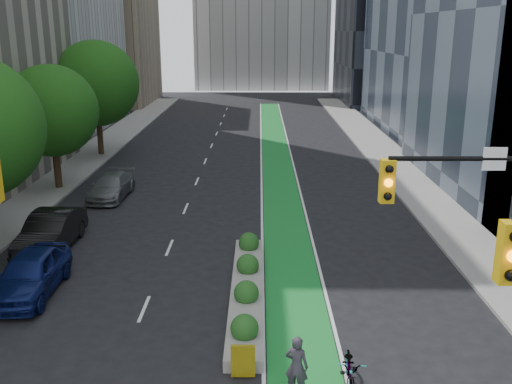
{
  "coord_description": "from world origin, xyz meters",
  "views": [
    {
      "loc": [
        1.66,
        -12.6,
        9.72
      ],
      "look_at": [
        1.52,
        10.92,
        3.0
      ],
      "focal_mm": 40.0,
      "sensor_mm": 36.0,
      "label": 1
    }
  ],
  "objects_px": {
    "parked_car_left_near": "(31,273)",
    "parked_car_left_mid": "(51,231)",
    "bicycle": "(350,371)",
    "median_planter": "(247,287)",
    "cyclist": "(297,366)",
    "parked_car_left_far": "(111,186)"
  },
  "relations": [
    {
      "from": "median_planter",
      "to": "bicycle",
      "type": "distance_m",
      "value": 6.47
    },
    {
      "from": "median_planter",
      "to": "bicycle",
      "type": "height_order",
      "value": "bicycle"
    },
    {
      "from": "bicycle",
      "to": "parked_car_left_far",
      "type": "xyz_separation_m",
      "value": [
        -11.39,
        18.83,
        0.13
      ]
    },
    {
      "from": "median_planter",
      "to": "parked_car_left_mid",
      "type": "xyz_separation_m",
      "value": [
        -9.06,
        4.79,
        0.48
      ]
    },
    {
      "from": "median_planter",
      "to": "parked_car_left_mid",
      "type": "height_order",
      "value": "parked_car_left_mid"
    },
    {
      "from": "parked_car_left_mid",
      "to": "parked_car_left_far",
      "type": "distance_m",
      "value": 8.35
    },
    {
      "from": "median_planter",
      "to": "cyclist",
      "type": "bearing_deg",
      "value": -76.14
    },
    {
      "from": "bicycle",
      "to": "parked_car_left_mid",
      "type": "xyz_separation_m",
      "value": [
        -12.06,
        10.51,
        0.29
      ]
    },
    {
      "from": "median_planter",
      "to": "parked_car_left_near",
      "type": "distance_m",
      "value": 8.22
    },
    {
      "from": "median_planter",
      "to": "parked_car_left_mid",
      "type": "bearing_deg",
      "value": 152.13
    },
    {
      "from": "median_planter",
      "to": "cyclist",
      "type": "relative_size",
      "value": 5.71
    },
    {
      "from": "parked_car_left_near",
      "to": "parked_car_left_mid",
      "type": "xyz_separation_m",
      "value": [
        -0.86,
        4.6,
        0.02
      ]
    },
    {
      "from": "bicycle",
      "to": "cyclist",
      "type": "height_order",
      "value": "cyclist"
    },
    {
      "from": "parked_car_left_mid",
      "to": "cyclist",
      "type": "bearing_deg",
      "value": -45.01
    },
    {
      "from": "bicycle",
      "to": "parked_car_left_mid",
      "type": "relative_size",
      "value": 0.41
    },
    {
      "from": "median_planter",
      "to": "parked_car_left_near",
      "type": "height_order",
      "value": "parked_car_left_near"
    },
    {
      "from": "parked_car_left_near",
      "to": "parked_car_left_far",
      "type": "distance_m",
      "value": 12.92
    },
    {
      "from": "bicycle",
      "to": "median_planter",
      "type": "bearing_deg",
      "value": 123.3
    },
    {
      "from": "cyclist",
      "to": "parked_car_left_near",
      "type": "distance_m",
      "value": 11.51
    },
    {
      "from": "parked_car_left_mid",
      "to": "bicycle",
      "type": "bearing_deg",
      "value": -40.38
    },
    {
      "from": "parked_car_left_mid",
      "to": "parked_car_left_far",
      "type": "bearing_deg",
      "value": 86.14
    },
    {
      "from": "parked_car_left_near",
      "to": "bicycle",
      "type": "bearing_deg",
      "value": -28.47
    }
  ]
}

